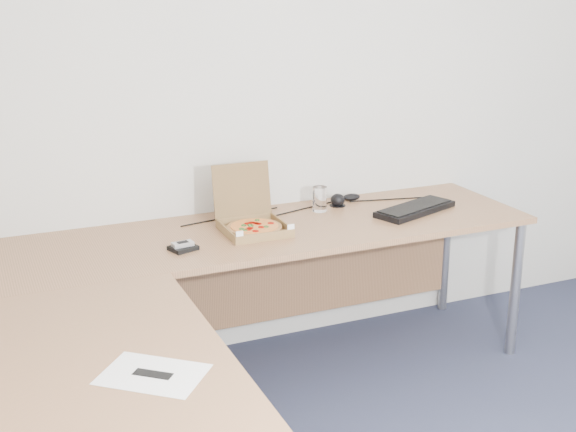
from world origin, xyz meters
name	(u,v)px	position (x,y,z in m)	size (l,w,h in m)	color
desk	(231,278)	(-0.82, 0.97, 0.70)	(2.50, 2.20, 0.73)	#986743
pizza_box	(253,224)	(-0.57, 1.40, 0.76)	(0.28, 0.32, 0.28)	olive
drinking_glass	(320,199)	(-0.16, 1.56, 0.79)	(0.07, 0.07, 0.12)	silver
keyboard	(415,209)	(0.26, 1.36, 0.74)	(0.45, 0.16, 0.03)	black
mouse	(351,197)	(0.07, 1.66, 0.75)	(0.09, 0.06, 0.03)	black
wallet	(183,248)	(-0.93, 1.28, 0.74)	(0.11, 0.09, 0.02)	black
phone	(183,244)	(-0.93, 1.28, 0.76)	(0.09, 0.05, 0.02)	#B2B5BA
paper_sheet	(153,374)	(-1.31, 0.29, 0.73)	(0.29, 0.21, 0.00)	white
dome_speaker	(338,199)	(-0.04, 1.60, 0.76)	(0.08, 0.08, 0.07)	black
cable_bundle	(303,209)	(-0.22, 1.61, 0.73)	(0.64, 0.04, 0.01)	black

